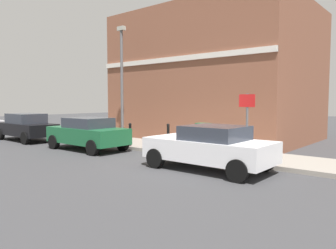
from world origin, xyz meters
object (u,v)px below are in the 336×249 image
utility_cabinet (203,138)px  car_green (88,133)px  car_black (26,127)px  lamppost (122,79)px  street_sign (247,116)px  car_white (210,147)px  bollard_far_kerb (130,134)px  bollard_near_cabinet (168,134)px

utility_cabinet → car_green: bearing=114.7°
car_black → lamppost: (2.48, -5.06, 2.53)m
utility_cabinet → lamppost: 5.67m
street_sign → car_white: bearing=166.4°
bollard_far_kerb → lamppost: 3.15m
bollard_far_kerb → street_sign: size_ratio=0.45×
utility_cabinet → street_sign: 2.41m
bollard_near_cabinet → bollard_far_kerb: size_ratio=1.00×
bollard_near_cabinet → car_white: bearing=-122.3°
bollard_far_kerb → utility_cabinet: bearing=-78.1°
utility_cabinet → street_sign: size_ratio=0.50×
bollard_near_cabinet → street_sign: size_ratio=0.45×
bollard_near_cabinet → lamppost: bearing=88.6°
bollard_far_kerb → street_sign: bearing=-87.6°
car_white → lamppost: (2.39, 6.75, 2.56)m
car_white → utility_cabinet: size_ratio=3.55×
car_white → utility_cabinet: car_white is taller
car_white → car_green: car_green is taller
bollard_near_cabinet → street_sign: bearing=-98.4°
street_sign → bollard_near_cabinet: bearing=81.6°
bollard_near_cabinet → street_sign: (-0.60, -4.07, 0.96)m
bollard_far_kerb → lamppost: lamppost is taller
car_white → car_black: bearing=0.1°
car_green → bollard_near_cabinet: 3.60m
car_white → car_green: (0.05, 6.45, 0.02)m
utility_cabinet → bollard_far_kerb: utility_cabinet is taller
car_white → street_sign: bearing=-103.9°
car_white → utility_cabinet: 2.81m
car_green → utility_cabinet: car_green is taller
bollard_far_kerb → car_black: bearing=103.4°
lamppost → bollard_far_kerb: bearing=-120.8°
utility_cabinet → lamppost: (0.17, 5.02, 2.62)m
utility_cabinet → bollard_near_cabinet: (0.10, 1.93, 0.02)m
car_white → lamppost: bearing=-19.8°
car_black → bollard_near_cabinet: size_ratio=3.98×
car_green → car_white: bearing=179.2°
car_green → bollard_far_kerb: car_green is taller
street_sign → lamppost: (0.67, 7.17, 1.64)m
car_black → street_sign: street_sign is taller
car_green → street_sign: size_ratio=1.72×
car_white → car_black: car_black is taller
utility_cabinet → street_sign: bearing=-103.1°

